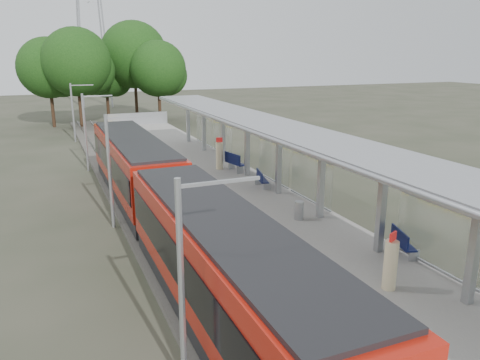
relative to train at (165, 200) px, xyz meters
name	(u,v)px	position (x,y,z in m)	size (l,w,h in m)	color
trackbed	(147,213)	(0.00, 4.16, -1.93)	(3.00, 70.00, 0.24)	#59544C
platform	(228,196)	(4.50, 4.16, -1.55)	(6.00, 50.00, 1.00)	gray
tactile_strip	(183,192)	(1.95, 4.16, -1.04)	(0.60, 50.00, 0.02)	gold
end_fence	(138,119)	(4.50, 29.11, -0.45)	(6.00, 0.10, 1.20)	#9EA0A5
train	(165,200)	(0.00, 0.00, 0.00)	(2.74, 27.60, 3.62)	black
canopy	(290,139)	(6.11, 0.35, 2.15)	(3.27, 38.00, 3.66)	#9EA0A5
tree_cluster	(107,63)	(2.98, 37.65, 4.86)	(18.10, 12.17, 11.79)	#382316
catenary_masts	(111,168)	(-1.72, 3.16, 0.86)	(2.08, 48.16, 5.40)	#9EA0A5
bench_near	(402,242)	(7.01, -6.45, -0.53)	(0.88, 1.50, 0.98)	#0E1547
bench_mid	(261,179)	(6.15, 3.48, -0.56)	(0.73, 1.44, 0.94)	#0E1547
bench_far	(234,162)	(6.17, 7.36, -0.45)	(0.82, 1.73, 1.14)	#0E1547
info_pillar_near	(390,265)	(4.95, -8.26, -0.24)	(0.42, 0.42, 1.86)	beige
info_pillar_far	(219,155)	(5.54, 8.27, -0.18)	(0.45, 0.45, 2.00)	beige
litter_bin	(299,210)	(5.52, -1.71, -0.64)	(0.40, 0.40, 0.82)	#9EA0A5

